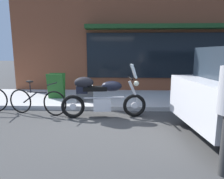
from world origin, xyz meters
TOP-DOWN VIEW (x-y plane):
  - ground_plane at (0.00, 0.00)m, footprint 80.00×80.00m
  - touring_motorcycle at (-0.09, 0.72)m, footprint 2.19×0.62m
  - parked_bicycle at (-1.79, 0.89)m, footprint 1.70×0.53m
  - sandwich_board_sign at (-1.72, 2.36)m, footprint 0.55×0.40m

SIDE VIEW (x-z plane):
  - ground_plane at x=0.00m, z-range 0.00..0.00m
  - parked_bicycle at x=-1.79m, z-range -0.09..0.83m
  - sandwich_board_sign at x=-1.72m, z-range 0.12..0.98m
  - touring_motorcycle at x=-0.09m, z-range -0.10..1.28m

